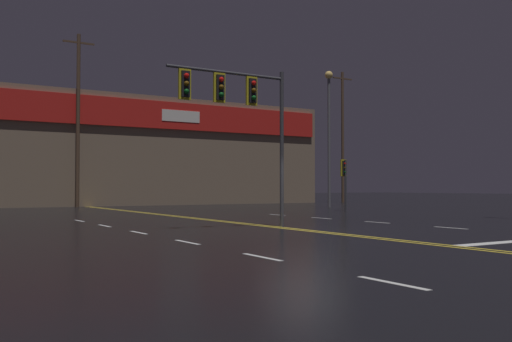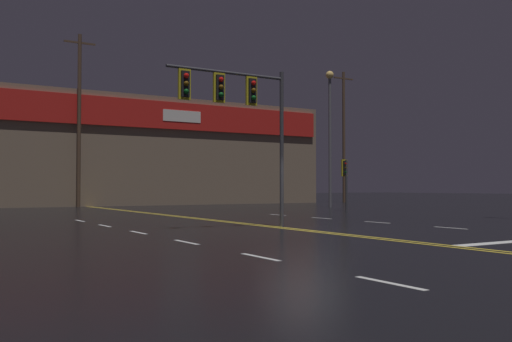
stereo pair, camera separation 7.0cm
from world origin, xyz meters
name	(u,v)px [view 2 (the right image)]	position (x,y,z in m)	size (l,w,h in m)	color
ground_plane	(303,230)	(0.00, 0.00, 0.00)	(200.00, 200.00, 0.00)	black
road_markings	(347,231)	(0.92, -1.12, 0.00)	(14.65, 60.00, 0.01)	gold
traffic_signal_median	(235,101)	(-1.62, 1.64, 4.31)	(4.45, 0.36, 5.50)	#38383D
traffic_signal_corner_northeast	(345,173)	(10.83, 10.79, 2.22)	(0.42, 0.36, 3.03)	#38383D
streetlight_near_left	(330,120)	(14.13, 16.35, 6.11)	(0.56, 0.56, 9.59)	#59595E
building_backdrop	(73,152)	(0.00, 31.32, 4.25)	(40.90, 10.23, 8.48)	#7A6651
utility_pole_row	(105,123)	(0.91, 25.69, 6.06)	(47.50, 0.26, 12.26)	#4C3828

